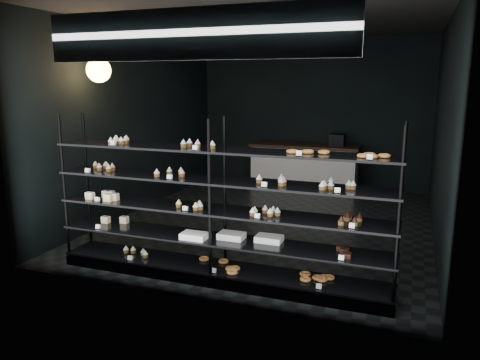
# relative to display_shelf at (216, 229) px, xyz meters

# --- Properties ---
(room) EXTENTS (5.01, 6.01, 3.20)m
(room) POSITION_rel_display_shelf_xyz_m (-0.05, 2.45, 0.97)
(room) COLOR black
(room) RESTS_ON ground
(display_shelf) EXTENTS (4.00, 0.50, 1.91)m
(display_shelf) POSITION_rel_display_shelf_xyz_m (0.00, 0.00, 0.00)
(display_shelf) COLOR black
(display_shelf) RESTS_ON room
(signage) EXTENTS (3.30, 0.05, 0.50)m
(signage) POSITION_rel_display_shelf_xyz_m (-0.05, -0.48, 2.12)
(signage) COLOR #0C113D
(signage) RESTS_ON room
(pendant_lamp) EXTENTS (0.34, 0.34, 0.90)m
(pendant_lamp) POSITION_rel_display_shelf_xyz_m (-2.18, 0.91, 1.82)
(pendant_lamp) COLOR black
(pendant_lamp) RESTS_ON room
(service_counter) EXTENTS (2.29, 0.65, 1.23)m
(service_counter) POSITION_rel_display_shelf_xyz_m (-0.07, 4.95, -0.13)
(service_counter) COLOR silver
(service_counter) RESTS_ON room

